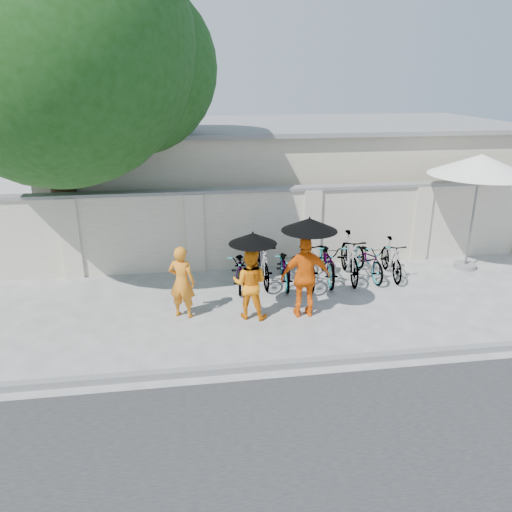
{
  "coord_description": "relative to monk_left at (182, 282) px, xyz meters",
  "views": [
    {
      "loc": [
        -1.23,
        -8.95,
        4.75
      ],
      "look_at": [
        0.23,
        0.94,
        1.1
      ],
      "focal_mm": 35.0,
      "sensor_mm": 36.0,
      "label": 1
    }
  ],
  "objects": [
    {
      "name": "monk_right",
      "position": [
        2.5,
        -0.34,
        0.1
      ],
      "size": [
        1.03,
        0.45,
        1.73
      ],
      "primitive_type": "imported",
      "rotation": [
        0.0,
        0.0,
        3.11
      ],
      "color": "orange",
      "rests_on": "ground"
    },
    {
      "name": "ground",
      "position": [
        1.36,
        -0.53,
        -0.77
      ],
      "size": [
        80.0,
        80.0,
        0.0
      ],
      "primitive_type": "plane",
      "color": "#B2B0AE"
    },
    {
      "name": "monk_left",
      "position": [
        0.0,
        0.0,
        0.0
      ],
      "size": [
        0.66,
        0.56,
        1.53
      ],
      "primitive_type": "imported",
      "rotation": [
        0.0,
        0.0,
        2.73
      ],
      "color": "orange",
      "rests_on": "ground"
    },
    {
      "name": "parasol_center",
      "position": [
        1.42,
        -0.31,
        0.97
      ],
      "size": [
        0.96,
        0.96,
        1.0
      ],
      "color": "black",
      "rests_on": "ground"
    },
    {
      "name": "monk_center",
      "position": [
        1.37,
        -0.23,
        -0.02
      ],
      "size": [
        0.88,
        0.78,
        1.5
      ],
      "primitive_type": "imported",
      "rotation": [
        0.0,
        0.0,
        2.79
      ],
      "color": "orange",
      "rests_on": "ground"
    },
    {
      "name": "building_behind",
      "position": [
        3.36,
        6.47,
        0.83
      ],
      "size": [
        14.0,
        6.0,
        3.2
      ],
      "primitive_type": "cube",
      "color": "beige",
      "rests_on": "ground"
    },
    {
      "name": "bike_0",
      "position": [
        1.37,
        1.42,
        -0.33
      ],
      "size": [
        0.78,
        1.74,
        0.88
      ],
      "primitive_type": "imported",
      "rotation": [
        0.0,
        0.0,
        -0.12
      ],
      "color": "slate",
      "rests_on": "ground"
    },
    {
      "name": "bike_7",
      "position": [
        5.12,
        1.43,
        -0.29
      ],
      "size": [
        0.6,
        1.63,
        0.96
      ],
      "primitive_type": "imported",
      "rotation": [
        0.0,
        0.0,
        -0.1
      ],
      "color": "slate",
      "rests_on": "ground"
    },
    {
      "name": "parasol_right",
      "position": [
        2.52,
        -0.42,
        1.24
      ],
      "size": [
        1.11,
        1.11,
        1.15
      ],
      "color": "black",
      "rests_on": "ground"
    },
    {
      "name": "bike_4",
      "position": [
        3.51,
        1.49,
        -0.27
      ],
      "size": [
        0.87,
        1.96,
        1.0
      ],
      "primitive_type": "imported",
      "rotation": [
        0.0,
        0.0,
        -0.11
      ],
      "color": "slate",
      "rests_on": "ground"
    },
    {
      "name": "bike_6",
      "position": [
        4.59,
        1.55,
        -0.31
      ],
      "size": [
        0.68,
        1.76,
        0.91
      ],
      "primitive_type": "imported",
      "rotation": [
        0.0,
        0.0,
        0.04
      ],
      "color": "slate",
      "rests_on": "ground"
    },
    {
      "name": "bike_3",
      "position": [
        2.98,
        1.35,
        -0.19
      ],
      "size": [
        0.68,
        1.94,
        1.15
      ],
      "primitive_type": "imported",
      "rotation": [
        0.0,
        0.0,
        -0.08
      ],
      "color": "slate",
      "rests_on": "ground"
    },
    {
      "name": "shade_tree",
      "position": [
        -2.3,
        2.45,
        4.33
      ],
      "size": [
        6.7,
        6.2,
        8.2
      ],
      "color": "#362213",
      "rests_on": "ground"
    },
    {
      "name": "bike_2",
      "position": [
        2.44,
        1.39,
        -0.33
      ],
      "size": [
        0.73,
        1.72,
        0.88
      ],
      "primitive_type": "imported",
      "rotation": [
        0.0,
        0.0,
        -0.09
      ],
      "color": "slate",
      "rests_on": "ground"
    },
    {
      "name": "compound_wall",
      "position": [
        2.36,
        2.67,
        0.23
      ],
      "size": [
        20.0,
        0.3,
        2.0
      ],
      "primitive_type": "cube",
      "color": "beige",
      "rests_on": "ground"
    },
    {
      "name": "patio_umbrella",
      "position": [
        7.3,
        1.71,
        1.89
      ],
      "size": [
        2.93,
        2.93,
        2.94
      ],
      "rotation": [
        0.0,
        0.0,
        -0.22
      ],
      "color": "slate",
      "rests_on": "ground"
    },
    {
      "name": "kerb",
      "position": [
        1.36,
        -2.23,
        -0.71
      ],
      "size": [
        40.0,
        0.16,
        0.12
      ],
      "primitive_type": "cube",
      "color": "slate",
      "rests_on": "ground"
    },
    {
      "name": "bike_1",
      "position": [
        1.9,
        1.54,
        -0.23
      ],
      "size": [
        0.52,
        1.79,
        1.07
      ],
      "primitive_type": "imported",
      "rotation": [
        0.0,
        0.0,
        0.01
      ],
      "color": "slate",
      "rests_on": "ground"
    },
    {
      "name": "bike_5",
      "position": [
        4.05,
        1.45,
        -0.19
      ],
      "size": [
        0.75,
        1.95,
        1.14
      ],
      "primitive_type": "imported",
      "rotation": [
        0.0,
        0.0,
        -0.11
      ],
      "color": "slate",
      "rests_on": "ground"
    }
  ]
}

